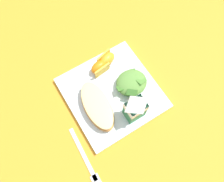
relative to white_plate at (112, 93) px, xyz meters
name	(u,v)px	position (x,y,z in m)	size (l,w,h in m)	color
ground	(112,94)	(0.00, 0.00, -0.01)	(3.00, 3.00, 0.00)	orange
white_plate	(112,93)	(0.00, 0.00, 0.00)	(0.28, 0.28, 0.02)	silver
cheesy_pizza_bread	(97,106)	(0.07, 0.02, 0.03)	(0.09, 0.18, 0.04)	#B77F42
green_salad_pile	(131,83)	(-0.07, 0.01, 0.03)	(0.10, 0.10, 0.04)	#5B8E3D
milk_carton	(135,108)	(-0.02, 0.10, 0.07)	(0.06, 0.04, 0.11)	#2D8451
orange_wedge_front	(107,59)	(-0.04, -0.10, 0.03)	(0.07, 0.05, 0.04)	orange
orange_wedge_middle	(100,67)	(-0.01, -0.09, 0.03)	(0.06, 0.04, 0.04)	orange
metal_fork	(87,162)	(0.17, 0.14, -0.01)	(0.03, 0.19, 0.01)	silver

